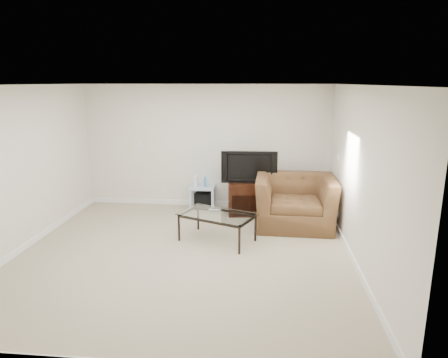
# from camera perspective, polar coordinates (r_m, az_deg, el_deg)

# --- Properties ---
(floor) EXTENTS (5.00, 5.00, 0.00)m
(floor) POSITION_cam_1_polar(r_m,az_deg,el_deg) (6.16, -5.85, -10.73)
(floor) COLOR tan
(floor) RESTS_ON ground
(ceiling) EXTENTS (5.00, 5.00, 0.00)m
(ceiling) POSITION_cam_1_polar(r_m,az_deg,el_deg) (5.61, -6.49, 13.22)
(ceiling) COLOR white
(ceiling) RESTS_ON ground
(wall_back) EXTENTS (5.00, 0.02, 2.50)m
(wall_back) POSITION_cam_1_polar(r_m,az_deg,el_deg) (8.17, -2.59, 4.62)
(wall_back) COLOR silver
(wall_back) RESTS_ON ground
(wall_left) EXTENTS (0.02, 5.00, 2.50)m
(wall_left) POSITION_cam_1_polar(r_m,az_deg,el_deg) (6.72, -27.50, 1.09)
(wall_left) COLOR silver
(wall_left) RESTS_ON ground
(wall_right) EXTENTS (0.02, 5.00, 2.50)m
(wall_right) POSITION_cam_1_polar(r_m,az_deg,el_deg) (5.79, 18.85, 0.09)
(wall_right) COLOR silver
(wall_right) RESTS_ON ground
(plate_back) EXTENTS (0.12, 0.02, 0.12)m
(plate_back) POSITION_cam_1_polar(r_m,az_deg,el_deg) (8.48, -12.04, 4.66)
(plate_back) COLOR white
(plate_back) RESTS_ON wall_back
(plate_right_switch) EXTENTS (0.02, 0.09, 0.13)m
(plate_right_switch) POSITION_cam_1_polar(r_m,az_deg,el_deg) (7.32, 16.02, 3.03)
(plate_right_switch) COLOR white
(plate_right_switch) RESTS_ON wall_right
(plate_right_outlet) EXTENTS (0.02, 0.08, 0.12)m
(plate_right_outlet) POSITION_cam_1_polar(r_m,az_deg,el_deg) (7.27, 15.94, -4.78)
(plate_right_outlet) COLOR white
(plate_right_outlet) RESTS_ON wall_right
(tv_stand) EXTENTS (0.85, 0.64, 0.66)m
(tv_stand) POSITION_cam_1_polar(r_m,az_deg,el_deg) (7.86, 3.52, -2.64)
(tv_stand) COLOR black
(tv_stand) RESTS_ON floor
(dvd_player) EXTENTS (0.51, 0.38, 0.07)m
(dvd_player) POSITION_cam_1_polar(r_m,az_deg,el_deg) (7.76, 3.57, -1.17)
(dvd_player) COLOR black
(dvd_player) RESTS_ON tv_stand
(television) EXTENTS (1.00, 0.23, 0.61)m
(television) POSITION_cam_1_polar(r_m,az_deg,el_deg) (7.67, 3.61, 1.86)
(television) COLOR black
(television) RESTS_ON tv_stand
(side_table) EXTENTS (0.52, 0.52, 0.48)m
(side_table) POSITION_cam_1_polar(r_m,az_deg,el_deg) (8.19, -3.08, -2.61)
(side_table) COLOR silver
(side_table) RESTS_ON floor
(subwoofer) EXTENTS (0.37, 0.37, 0.34)m
(subwoofer) POSITION_cam_1_polar(r_m,az_deg,el_deg) (8.23, -2.85, -3.04)
(subwoofer) COLOR black
(subwoofer) RESTS_ON floor
(game_console) EXTENTS (0.05, 0.16, 0.22)m
(game_console) POSITION_cam_1_polar(r_m,az_deg,el_deg) (8.09, -3.97, -0.26)
(game_console) COLOR white
(game_console) RESTS_ON side_table
(game_case) EXTENTS (0.07, 0.15, 0.19)m
(game_case) POSITION_cam_1_polar(r_m,az_deg,el_deg) (8.08, -2.71, -0.38)
(game_case) COLOR #337FCC
(game_case) RESTS_ON side_table
(recliner) EXTENTS (1.41, 0.94, 1.22)m
(recliner) POSITION_cam_1_polar(r_m,az_deg,el_deg) (7.24, 10.15, -1.99)
(recliner) COLOR #4D321C
(recliner) RESTS_ON floor
(coffee_table) EXTENTS (1.35, 1.08, 0.46)m
(coffee_table) POSITION_cam_1_polar(r_m,az_deg,el_deg) (6.55, -0.99, -6.93)
(coffee_table) COLOR black
(coffee_table) RESTS_ON floor
(remote) EXTENTS (0.19, 0.09, 0.02)m
(remote) POSITION_cam_1_polar(r_m,az_deg,el_deg) (6.62, -1.39, -4.45)
(remote) COLOR #B2B2B7
(remote) RESTS_ON coffee_table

